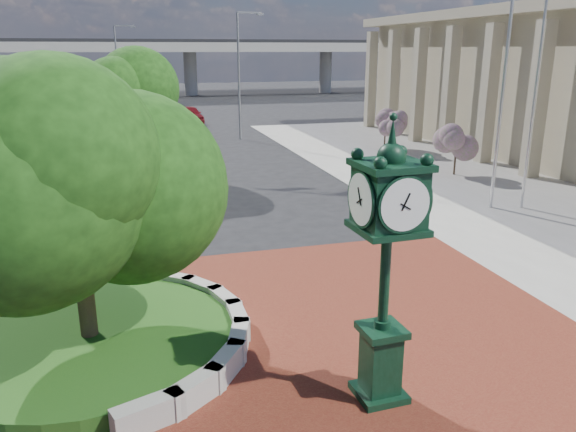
{
  "coord_description": "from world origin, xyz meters",
  "views": [
    {
      "loc": [
        -3.84,
        -11.52,
        6.24
      ],
      "look_at": [
        -0.17,
        1.5,
        2.21
      ],
      "focal_mm": 35.0,
      "sensor_mm": 36.0,
      "label": 1
    }
  ],
  "objects_px": {
    "flagpole_a": "(506,61)",
    "street_lamp_far": "(120,67)",
    "street_lamp_near": "(241,66)",
    "post_clock": "(386,254)",
    "parked_car": "(190,115)",
    "flagpole_b": "(536,88)"
  },
  "relations": [
    {
      "from": "street_lamp_near",
      "to": "flagpole_b",
      "type": "bearing_deg",
      "value": -71.0
    },
    {
      "from": "post_clock",
      "to": "parked_car",
      "type": "height_order",
      "value": "post_clock"
    },
    {
      "from": "post_clock",
      "to": "street_lamp_near",
      "type": "relative_size",
      "value": 0.59
    },
    {
      "from": "post_clock",
      "to": "street_lamp_near",
      "type": "xyz_separation_m",
      "value": [
        3.77,
        31.53,
        2.26
      ]
    },
    {
      "from": "parked_car",
      "to": "flagpole_b",
      "type": "bearing_deg",
      "value": -79.44
    },
    {
      "from": "flagpole_a",
      "to": "flagpole_b",
      "type": "height_order",
      "value": "flagpole_a"
    },
    {
      "from": "flagpole_a",
      "to": "street_lamp_near",
      "type": "bearing_deg",
      "value": 106.42
    },
    {
      "from": "street_lamp_far",
      "to": "flagpole_b",
      "type": "bearing_deg",
      "value": -64.56
    },
    {
      "from": "street_lamp_near",
      "to": "street_lamp_far",
      "type": "relative_size",
      "value": 1.06
    },
    {
      "from": "post_clock",
      "to": "street_lamp_far",
      "type": "bearing_deg",
      "value": 95.93
    },
    {
      "from": "flagpole_b",
      "to": "street_lamp_near",
      "type": "relative_size",
      "value": 1.08
    },
    {
      "from": "flagpole_a",
      "to": "flagpole_b",
      "type": "relative_size",
      "value": 1.21
    },
    {
      "from": "post_clock",
      "to": "street_lamp_far",
      "type": "xyz_separation_m",
      "value": [
        -4.47,
        43.01,
        1.95
      ]
    },
    {
      "from": "parked_car",
      "to": "flagpole_a",
      "type": "xyz_separation_m",
      "value": [
        8.77,
        -31.16,
        5.07
      ]
    },
    {
      "from": "flagpole_b",
      "to": "post_clock",
      "type": "bearing_deg",
      "value": -136.92
    },
    {
      "from": "post_clock",
      "to": "flagpole_b",
      "type": "height_order",
      "value": "flagpole_b"
    },
    {
      "from": "post_clock",
      "to": "flagpole_b",
      "type": "xyz_separation_m",
      "value": [
        11.07,
        10.35,
        1.96
      ]
    },
    {
      "from": "parked_car",
      "to": "street_lamp_far",
      "type": "relative_size",
      "value": 0.53
    },
    {
      "from": "post_clock",
      "to": "street_lamp_near",
      "type": "height_order",
      "value": "street_lamp_near"
    },
    {
      "from": "post_clock",
      "to": "flagpole_a",
      "type": "xyz_separation_m",
      "value": [
        9.9,
        10.74,
        2.97
      ]
    },
    {
      "from": "post_clock",
      "to": "parked_car",
      "type": "xyz_separation_m",
      "value": [
        1.13,
        41.9,
        -2.1
      ]
    },
    {
      "from": "flagpole_a",
      "to": "street_lamp_far",
      "type": "height_order",
      "value": "flagpole_a"
    }
  ]
}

